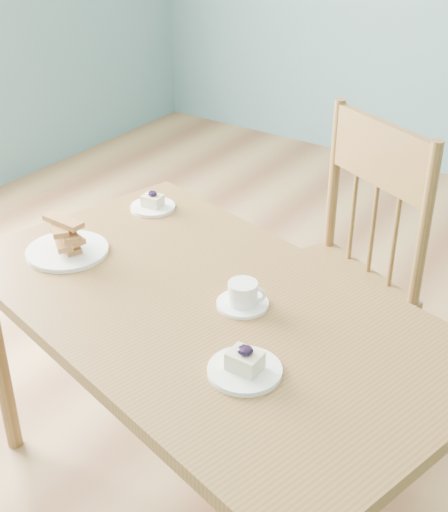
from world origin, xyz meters
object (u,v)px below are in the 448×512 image
object	(u,v)px
coffee_cup	(243,296)
dining_chair	(331,278)
cheesecake_plate_far	(153,204)
biscotti_plate	(66,242)
dining_table	(208,327)
cheesecake_plate_near	(245,366)

from	to	relation	value
coffee_cup	dining_chair	bearing A→B (deg)	70.24
cheesecake_plate_far	biscotti_plate	xyz separation A→B (m)	(-0.02, -0.35, 0.02)
coffee_cup	biscotti_plate	distance (m)	0.54
cheesecake_plate_far	coffee_cup	bearing A→B (deg)	-29.04
cheesecake_plate_far	coffee_cup	world-z (taller)	coffee_cup
dining_table	coffee_cup	xyz separation A→B (m)	(0.07, 0.04, 0.10)
dining_chair	cheesecake_plate_near	distance (m)	0.78
cheesecake_plate_far	cheesecake_plate_near	bearing A→B (deg)	-37.05
dining_table	cheesecake_plate_far	size ratio (longest dim) A/B	10.58
dining_chair	coffee_cup	size ratio (longest dim) A/B	7.81
coffee_cup	biscotti_plate	xyz separation A→B (m)	(-0.54, -0.06, 0.01)
cheesecake_plate_far	biscotti_plate	world-z (taller)	biscotti_plate
dining_table	cheesecake_plate_near	size ratio (longest dim) A/B	9.05
biscotti_plate	dining_chair	bearing A→B (deg)	47.82
dining_table	coffee_cup	distance (m)	0.13
coffee_cup	biscotti_plate	size ratio (longest dim) A/B	0.57
dining_chair	dining_table	bearing A→B (deg)	-71.09
cheesecake_plate_far	coffee_cup	distance (m)	0.60
dining_table	dining_chair	distance (m)	0.58
dining_table	biscotti_plate	world-z (taller)	biscotti_plate
dining_chair	biscotti_plate	xyz separation A→B (m)	(-0.53, -0.58, 0.22)
cheesecake_plate_near	biscotti_plate	size ratio (longest dim) A/B	0.71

